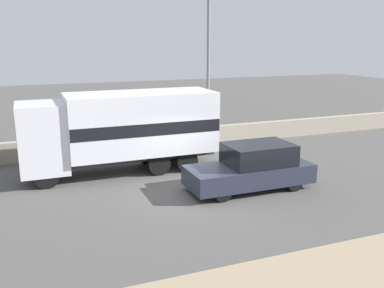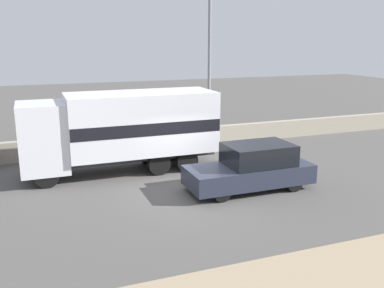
{
  "view_description": "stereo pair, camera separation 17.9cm",
  "coord_description": "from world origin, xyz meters",
  "views": [
    {
      "loc": [
        -5.51,
        -13.32,
        5.28
      ],
      "look_at": [
        0.26,
        1.33,
        1.38
      ],
      "focal_mm": 40.0,
      "sensor_mm": 36.0,
      "label": 1
    },
    {
      "loc": [
        -5.35,
        -13.39,
        5.28
      ],
      "look_at": [
        0.26,
        1.33,
        1.38
      ],
      "focal_mm": 40.0,
      "sensor_mm": 36.0,
      "label": 2
    }
  ],
  "objects": [
    {
      "name": "box_truck",
      "position": [
        -1.92,
        3.16,
        1.84
      ],
      "size": [
        7.62,
        2.38,
        3.2
      ],
      "rotation": [
        0.0,
        0.0,
        3.14
      ],
      "color": "silver",
      "rests_on": "ground_plane"
    },
    {
      "name": "stone_wall_backdrop",
      "position": [
        0.0,
        6.2,
        0.46
      ],
      "size": [
        60.0,
        0.35,
        0.92
      ],
      "color": "#A39984",
      "rests_on": "ground_plane"
    },
    {
      "name": "ground_plane",
      "position": [
        0.0,
        0.0,
        0.0
      ],
      "size": [
        80.0,
        80.0,
        0.0
      ],
      "primitive_type": "plane",
      "color": "#514F4C"
    },
    {
      "name": "car_hatchback",
      "position": [
        1.86,
        -0.5,
        0.79
      ],
      "size": [
        4.54,
        1.79,
        1.64
      ],
      "rotation": [
        0.0,
        0.0,
        3.14
      ],
      "color": "#282D3D",
      "rests_on": "ground_plane"
    },
    {
      "name": "street_lamp",
      "position": [
        2.56,
        5.11,
        4.28
      ],
      "size": [
        0.56,
        0.28,
        7.44
      ],
      "color": "slate",
      "rests_on": "ground_plane"
    }
  ]
}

